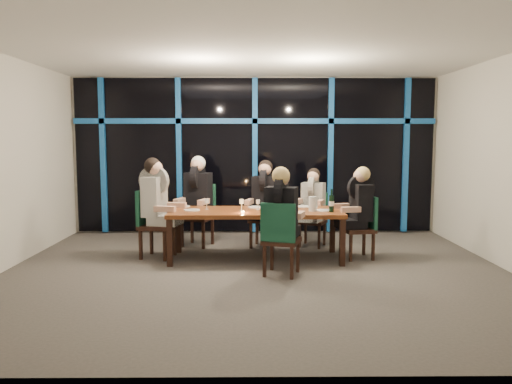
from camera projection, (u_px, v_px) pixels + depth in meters
room at (256, 124)px, 6.62m from camera, size 7.04×7.00×3.02m
window_wall at (255, 153)px, 9.58m from camera, size 6.86×0.43×2.94m
dining_table at (256, 215)px, 7.56m from camera, size 2.60×1.00×0.75m
chair_far_left at (200, 211)px, 8.58m from camera, size 0.62×0.62×1.05m
chair_far_mid at (266, 213)px, 8.49m from camera, size 0.58×0.58×1.00m
chair_far_right at (314, 216)px, 8.54m from camera, size 0.55×0.55×0.91m
chair_end_left at (152, 220)px, 7.67m from camera, size 0.59×0.59×1.05m
chair_end_right at (363, 224)px, 7.62m from camera, size 0.51×0.51×0.96m
chair_near_mid at (280, 235)px, 6.60m from camera, size 0.58×0.58×1.00m
diner_far_left at (197, 188)px, 8.45m from camera, size 0.63×0.71×1.02m
diner_far_mid at (265, 191)px, 8.36m from camera, size 0.58×0.68×0.98m
diner_far_right at (313, 196)px, 8.43m from camera, size 0.57×0.62×0.88m
diner_end_left at (157, 193)px, 7.61m from camera, size 0.70×0.59×1.02m
diner_end_right at (359, 199)px, 7.56m from camera, size 0.63×0.52×0.93m
diner_near_mid at (282, 205)px, 6.64m from camera, size 0.59×0.68×0.97m
plate_far_left at (182, 206)px, 7.94m from camera, size 0.24×0.24×0.01m
plate_far_mid at (256, 207)px, 7.84m from camera, size 0.24×0.24×0.01m
plate_far_right at (303, 206)px, 7.92m from camera, size 0.24×0.24×0.01m
plate_end_left at (192, 210)px, 7.51m from camera, size 0.24×0.24×0.01m
plate_end_right at (323, 210)px, 7.48m from camera, size 0.24×0.24×0.01m
plate_near_mid at (291, 213)px, 7.20m from camera, size 0.24×0.24×0.01m
wine_bottle at (331, 203)px, 7.38m from camera, size 0.08×0.08×0.34m
water_pitcher at (313, 204)px, 7.45m from camera, size 0.14×0.12×0.22m
tea_light at (243, 212)px, 7.27m from camera, size 0.05×0.05×0.03m
wine_glass_a at (242, 202)px, 7.49m from camera, size 0.07×0.07×0.18m
wine_glass_b at (258, 202)px, 7.60m from camera, size 0.06×0.06×0.15m
wine_glass_c at (291, 202)px, 7.45m from camera, size 0.07×0.07×0.19m
wine_glass_d at (207, 202)px, 7.64m from camera, size 0.06×0.06×0.16m
wine_glass_e at (312, 201)px, 7.67m from camera, size 0.07×0.07×0.18m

